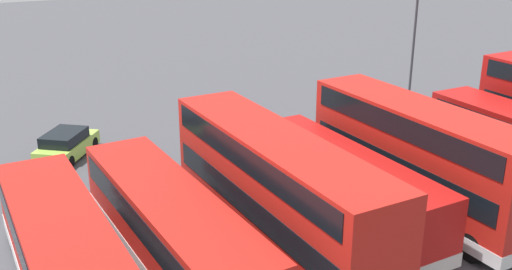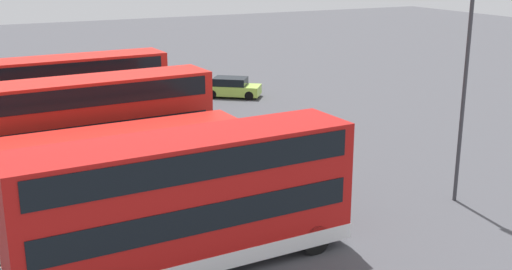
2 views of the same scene
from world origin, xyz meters
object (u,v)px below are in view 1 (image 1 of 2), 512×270
Objects in this scene: bus_double_decker_sixth at (276,191)px; lamp_post_tall at (415,24)px; bus_single_deck_fifth at (342,185)px; bus_single_deck_far_end at (63,253)px; bus_double_decker_fourth at (417,155)px; car_hatchback_silver at (66,145)px; bus_single_deck_seventh at (172,229)px; bus_single_deck_third at (480,158)px.

lamp_post_tall is at bearing -143.17° from bus_double_decker_sixth.
bus_single_deck_far_end is at bearing 1.38° from bus_single_deck_fifth.
bus_double_decker_sixth is at bearing 12.87° from bus_single_deck_fifth.
lamp_post_tall is (-10.50, -12.63, 2.77)m from bus_double_decker_fourth.
bus_double_decker_sixth reaches higher than car_hatchback_silver.
bus_double_decker_fourth is 2.67× the size of car_hatchback_silver.
bus_single_deck_seventh is 12.62m from car_hatchback_silver.
bus_single_deck_fifth is at bearing -177.66° from bus_single_deck_seventh.
bus_double_decker_sixth is at bearing 175.93° from bus_single_deck_far_end.
bus_single_deck_seventh is at bearing 179.45° from bus_single_deck_far_end.
car_hatchback_silver is at bearing -83.57° from bus_single_deck_seventh.
bus_double_decker_fourth is at bearing 179.47° from bus_single_deck_seventh.
bus_double_decker_fourth reaches higher than bus_single_deck_fifth.
bus_single_deck_third is 18.06m from bus_single_deck_far_end.
bus_single_deck_third is 10.66m from bus_double_decker_sixth.
bus_double_decker_sixth is 1.34× the size of lamp_post_tall.
bus_single_deck_far_end is (3.62, -0.04, -0.00)m from bus_single_deck_seventh.
bus_single_deck_seventh is at bearing 96.43° from car_hatchback_silver.
car_hatchback_silver is at bearing -100.06° from bus_single_deck_far_end.
bus_single_deck_far_end is at bearing -4.07° from bus_double_decker_sixth.
bus_single_deck_seventh is at bearing -0.30° from bus_single_deck_third.
bus_double_decker_sixth reaches higher than bus_single_deck_third.
bus_single_deck_fifth is at bearing -6.62° from bus_double_decker_fourth.
bus_single_deck_far_end is 2.56× the size of car_hatchback_silver.
bus_single_deck_fifth reaches higher than car_hatchback_silver.
bus_single_deck_far_end is (14.33, -0.13, -0.83)m from bus_double_decker_fourth.
bus_double_decker_fourth is at bearing -176.72° from bus_double_decker_sixth.
bus_double_decker_sixth is at bearing 111.91° from car_hatchback_silver.
bus_double_decker_fourth is 0.95× the size of bus_single_deck_seventh.
bus_double_decker_fourth is (3.73, 0.02, 0.83)m from bus_single_deck_third.
bus_double_decker_sixth is at bearing 3.28° from bus_double_decker_fourth.
bus_single_deck_seventh is (14.44, -0.08, 0.00)m from bus_single_deck_third.
bus_single_deck_far_end is at bearing 79.94° from car_hatchback_silver.
car_hatchback_silver is (15.85, -12.58, -0.92)m from bus_single_deck_third.
bus_single_deck_third is 20.25m from car_hatchback_silver.
bus_single_deck_third is 0.93× the size of bus_single_deck_seventh.
lamp_post_tall is (-17.39, -13.02, 2.77)m from bus_double_decker_sixth.
bus_single_deck_fifth and bus_single_deck_seventh have the same top height.
lamp_post_tall reaches higher than bus_single_deck_fifth.
bus_double_decker_sixth is 1.03× the size of bus_single_deck_seventh.
bus_single_deck_third and bus_single_deck_seventh have the same top height.
bus_single_deck_far_end is at bearing 26.71° from lamp_post_tall.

